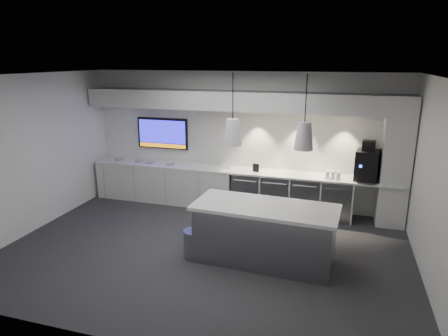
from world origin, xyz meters
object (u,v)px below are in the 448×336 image
(island, at_px, (264,234))
(coffee_machine, at_px, (367,164))
(wall_tv, at_px, (163,133))
(bin, at_px, (194,244))

(island, bearing_deg, coffee_machine, 57.82)
(wall_tv, distance_m, island, 4.03)
(bin, distance_m, coffee_machine, 3.85)
(bin, height_order, coffee_machine, coffee_machine)
(wall_tv, height_order, island, wall_tv)
(wall_tv, distance_m, bin, 3.51)
(wall_tv, relative_size, bin, 2.59)
(wall_tv, bearing_deg, bin, -56.56)
(bin, relative_size, coffee_machine, 0.61)
(wall_tv, relative_size, island, 0.53)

